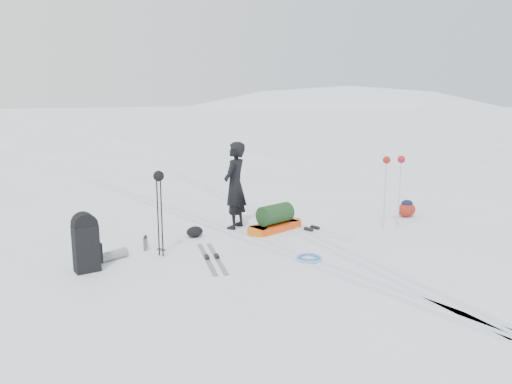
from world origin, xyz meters
TOP-DOWN VIEW (x-y plane):
  - ground at (0.00, 0.00)m, footprint 200.00×200.00m
  - snow_hill_backdrop at (62.69, 84.02)m, footprint 359.50×192.00m
  - ski_tracks at (0.61, 0.88)m, footprint 3.38×17.97m
  - skier at (0.21, 1.00)m, footprint 0.79×0.73m
  - pulk_sled at (0.81, 0.40)m, footprint 1.46×0.63m
  - expedition_rucksack at (-3.04, 0.13)m, footprint 0.98×0.60m
  - ski_poles_black at (-1.82, 0.15)m, footprint 0.18×0.21m
  - ski_poles_silver at (2.88, -0.86)m, footprint 0.47×0.27m
  - touring_skis_grey at (-1.17, -0.48)m, footprint 0.80×1.70m
  - touring_skis_white at (1.41, -0.05)m, footprint 0.64×2.05m
  - rope_coil at (0.18, -1.44)m, footprint 0.57×0.57m
  - small_daypack at (3.99, -0.36)m, footprint 0.54×0.47m
  - thermos_pair at (-1.91, 0.66)m, footprint 0.16×0.25m
  - stuff_sack at (-0.81, 0.87)m, footprint 0.34×0.26m

SIDE VIEW (x-z plane):
  - snow_hill_backdrop at x=62.69m, z-range -150.24..12.21m
  - ground at x=0.00m, z-range 0.00..0.00m
  - ski_tracks at x=0.61m, z-range 0.00..0.01m
  - touring_skis_grey at x=-1.17m, z-range -0.02..0.05m
  - touring_skis_white at x=1.41m, z-range -0.02..0.05m
  - rope_coil at x=0.18m, z-range 0.00..0.05m
  - stuff_sack at x=-0.81m, z-range 0.00..0.21m
  - thermos_pair at x=-1.91m, z-range -0.01..0.24m
  - small_daypack at x=3.99m, z-range -0.01..0.38m
  - pulk_sled at x=0.81m, z-range -0.06..0.48m
  - expedition_rucksack at x=-3.04m, z-range -0.04..0.92m
  - skier at x=0.21m, z-range 0.00..1.81m
  - ski_poles_black at x=-1.82m, z-range 0.48..1.98m
  - ski_poles_silver at x=2.88m, z-range 0.51..2.04m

